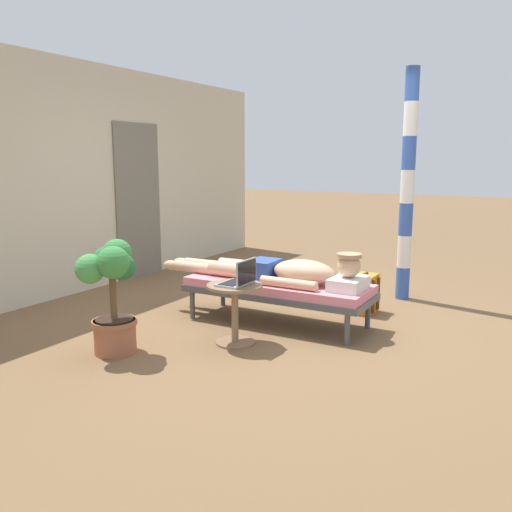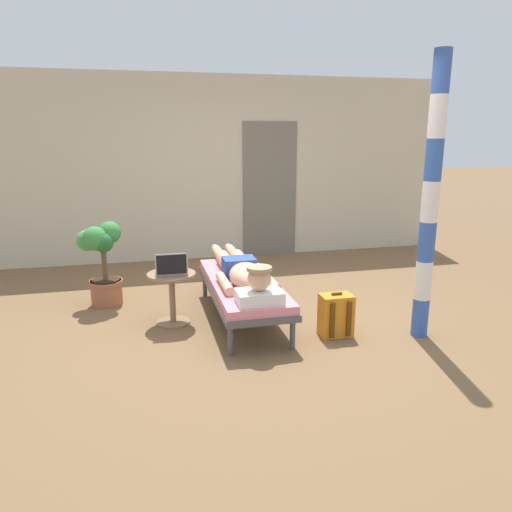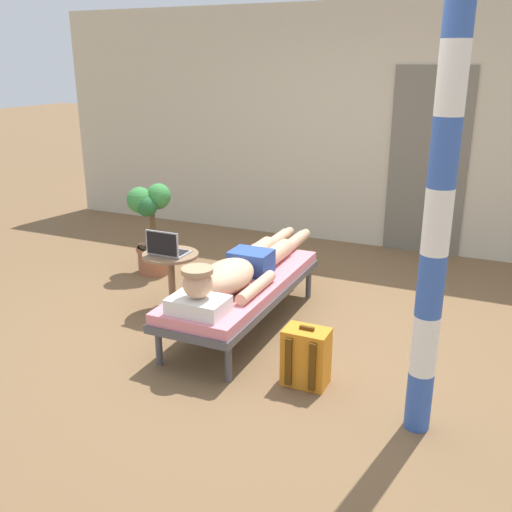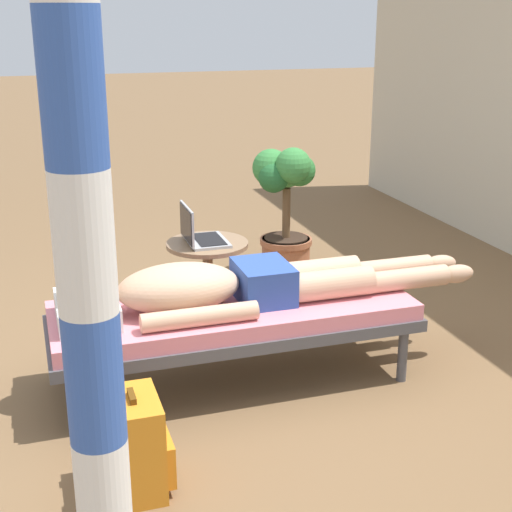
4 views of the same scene
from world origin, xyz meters
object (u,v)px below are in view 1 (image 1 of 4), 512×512
at_px(person_reclining, 282,271).
at_px(porch_post, 407,187).
at_px(side_table, 235,303).
at_px(backpack, 365,294).
at_px(potted_plant, 112,290).
at_px(lounge_chair, 278,288).
at_px(laptop, 240,278).

distance_m(person_reclining, porch_post, 1.88).
distance_m(person_reclining, side_table, 0.73).
distance_m(backpack, porch_post, 1.34).
distance_m(backpack, potted_plant, 2.61).
height_order(person_reclining, potted_plant, potted_plant).
distance_m(lounge_chair, porch_post, 1.97).
relative_size(lounge_chair, side_table, 3.49).
bearing_deg(side_table, backpack, -24.32).
relative_size(side_table, porch_post, 0.21).
xyz_separation_m(side_table, potted_plant, (-0.70, 0.73, 0.18)).
relative_size(lounge_chair, potted_plant, 1.95).
xyz_separation_m(person_reclining, laptop, (-0.71, 0.04, 0.06)).
bearing_deg(backpack, person_reclining, 143.06).
xyz_separation_m(person_reclining, backpack, (0.77, -0.58, -0.32)).
height_order(laptop, backpack, laptop).
xyz_separation_m(lounge_chair, backpack, (0.77, -0.62, -0.15)).
height_order(lounge_chair, porch_post, porch_post).
bearing_deg(porch_post, side_table, 159.12).
distance_m(lounge_chair, side_table, 0.71).
xyz_separation_m(lounge_chair, laptop, (-0.71, -0.00, 0.24)).
distance_m(lounge_chair, backpack, 1.00).
relative_size(lounge_chair, person_reclining, 0.84).
xyz_separation_m(backpack, potted_plant, (-2.17, 1.40, 0.34)).
relative_size(lounge_chair, laptop, 5.89).
bearing_deg(laptop, lounge_chair, 0.33).
relative_size(backpack, potted_plant, 0.45).
relative_size(potted_plant, porch_post, 0.37).
bearing_deg(backpack, potted_plant, 147.17).
height_order(lounge_chair, person_reclining, person_reclining).
bearing_deg(backpack, side_table, 155.68).
height_order(lounge_chair, laptop, laptop).
bearing_deg(laptop, porch_post, -19.73).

